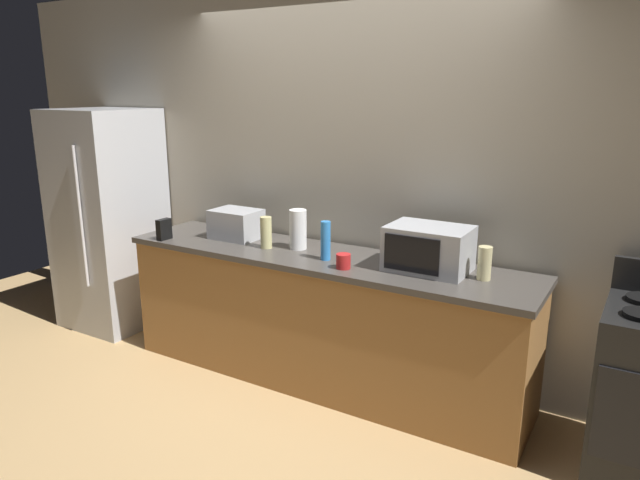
# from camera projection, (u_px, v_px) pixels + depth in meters

# --- Properties ---
(ground_plane) EXTENTS (8.00, 8.00, 0.00)m
(ground_plane) POSITION_uv_depth(u_px,v_px,m) (288.00, 405.00, 3.68)
(ground_plane) COLOR tan
(back_wall) EXTENTS (6.40, 0.10, 2.70)m
(back_wall) POSITION_uv_depth(u_px,v_px,m) (350.00, 178.00, 4.01)
(back_wall) COLOR #B2A893
(back_wall) RESTS_ON ground_plane
(counter_run) EXTENTS (2.84, 0.64, 0.90)m
(counter_run) POSITION_uv_depth(u_px,v_px,m) (320.00, 318.00, 3.90)
(counter_run) COLOR #9E6B38
(counter_run) RESTS_ON ground_plane
(refrigerator) EXTENTS (0.72, 0.73, 1.80)m
(refrigerator) POSITION_uv_depth(u_px,v_px,m) (109.00, 219.00, 4.80)
(refrigerator) COLOR #B7BABF
(refrigerator) RESTS_ON ground_plane
(microwave) EXTENTS (0.48, 0.35, 0.27)m
(microwave) POSITION_uv_depth(u_px,v_px,m) (429.00, 249.00, 3.43)
(microwave) COLOR #B7BABF
(microwave) RESTS_ON counter_run
(toaster_oven) EXTENTS (0.34, 0.26, 0.21)m
(toaster_oven) POSITION_uv_depth(u_px,v_px,m) (236.00, 224.00, 4.18)
(toaster_oven) COLOR #B7BABF
(toaster_oven) RESTS_ON counter_run
(paper_towel_roll) EXTENTS (0.12, 0.12, 0.27)m
(paper_towel_roll) POSITION_uv_depth(u_px,v_px,m) (298.00, 229.00, 3.89)
(paper_towel_roll) COLOR white
(paper_towel_roll) RESTS_ON counter_run
(cordless_phone) EXTENTS (0.05, 0.11, 0.15)m
(cordless_phone) POSITION_uv_depth(u_px,v_px,m) (164.00, 229.00, 4.15)
(cordless_phone) COLOR black
(cordless_phone) RESTS_ON counter_run
(bottle_spray_cleaner) EXTENTS (0.06, 0.06, 0.25)m
(bottle_spray_cleaner) POSITION_uv_depth(u_px,v_px,m) (326.00, 241.00, 3.65)
(bottle_spray_cleaner) COLOR #338CE5
(bottle_spray_cleaner) RESTS_ON counter_run
(bottle_vinegar) EXTENTS (0.08, 0.08, 0.22)m
(bottle_vinegar) POSITION_uv_depth(u_px,v_px,m) (266.00, 233.00, 3.92)
(bottle_vinegar) COLOR beige
(bottle_vinegar) RESTS_ON counter_run
(bottle_hand_soap) EXTENTS (0.08, 0.08, 0.19)m
(bottle_hand_soap) POSITION_uv_depth(u_px,v_px,m) (485.00, 263.00, 3.27)
(bottle_hand_soap) COLOR beige
(bottle_hand_soap) RESTS_ON counter_run
(mug_red) EXTENTS (0.09, 0.09, 0.09)m
(mug_red) POSITION_uv_depth(u_px,v_px,m) (343.00, 261.00, 3.49)
(mug_red) COLOR red
(mug_red) RESTS_ON counter_run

